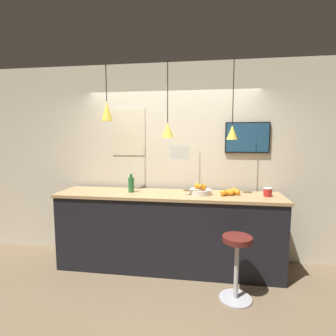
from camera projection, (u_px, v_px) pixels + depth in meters
The scene contains 14 objects.
ground_plane at pixel (159, 296), 3.02m from camera, with size 14.00×14.00×0.00m, color #756047.
back_wall at pixel (172, 162), 3.96m from camera, with size 8.00×0.06×2.90m.
service_counter at pixel (168, 231), 3.63m from camera, with size 3.06×0.65×1.06m.
bar_stool at pixel (237, 258), 2.91m from camera, with size 0.36×0.36×0.74m.
fruit_bowl at pixel (200, 191), 3.52m from camera, with size 0.29×0.29×0.15m.
orange_pile at pixel (231, 192), 3.48m from camera, with size 0.27×0.24×0.09m.
juice_bottle at pixel (131, 184), 3.65m from camera, with size 0.08×0.08×0.26m.
spread_jar at pixel (268, 192), 3.39m from camera, with size 0.11×0.11×0.11m.
pendant_lamp_left at pixel (107, 111), 3.53m from camera, with size 0.15×0.15×0.76m.
pendant_lamp_middle at pixel (168, 130), 3.44m from camera, with size 0.16×0.16×0.98m.
pendant_lamp_right at pixel (232, 131), 3.33m from camera, with size 0.14×0.14×1.01m.
mounted_tv at pixel (247, 138), 3.71m from camera, with size 0.61×0.04×0.43m.
hanging_menu_board at pixel (179, 152), 3.24m from camera, with size 0.24×0.01×0.17m.
wall_poster at pixel (128, 132), 3.96m from camera, with size 0.52×0.01×0.70m.
Camera 1 is at (0.51, -2.78, 1.82)m, focal length 28.00 mm.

